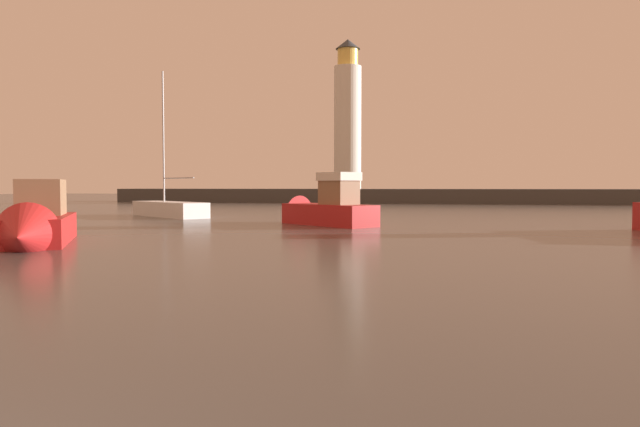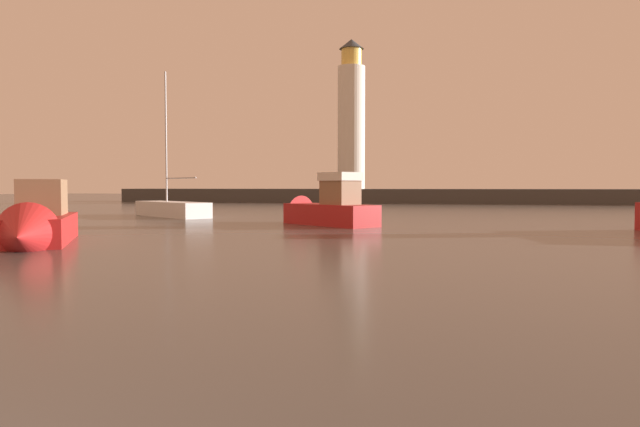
{
  "view_description": "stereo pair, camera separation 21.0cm",
  "coord_description": "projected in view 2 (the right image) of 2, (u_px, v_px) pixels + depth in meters",
  "views": [
    {
      "loc": [
        3.9,
        -1.79,
        2.11
      ],
      "look_at": [
        -1.0,
        20.8,
        1.02
      ],
      "focal_mm": 32.74,
      "sensor_mm": 36.0,
      "label": 1
    },
    {
      "loc": [
        4.1,
        -1.74,
        2.11
      ],
      "look_at": [
        -1.0,
        20.8,
        1.02
      ],
      "focal_mm": 32.74,
      "sensor_mm": 36.0,
      "label": 2
    }
  ],
  "objects": [
    {
      "name": "ground_plane",
      "position": [
        387.0,
        219.0,
        37.74
      ],
      "size": [
        220.0,
        220.0,
        0.0
      ],
      "primitive_type": "plane",
      "color": "#4C4742"
    },
    {
      "name": "breakwater",
      "position": [
        418.0,
        196.0,
        72.74
      ],
      "size": [
        78.26,
        6.58,
        1.74
      ],
      "primitive_type": "cube",
      "color": "#423F3D",
      "rests_on": "ground_plane"
    },
    {
      "name": "lighthouse",
      "position": [
        351.0,
        118.0,
        74.14
      ],
      "size": [
        3.46,
        3.46,
        18.94
      ],
      "color": "silver",
      "rests_on": "breakwater"
    },
    {
      "name": "motorboat_0",
      "position": [
        36.0,
        224.0,
        20.9
      ],
      "size": [
        5.53,
        7.43,
        2.84
      ],
      "color": "#B21E1E",
      "rests_on": "ground_plane"
    },
    {
      "name": "motorboat_3",
      "position": [
        321.0,
        209.0,
        31.99
      ],
      "size": [
        6.89,
        5.99,
        3.15
      ],
      "color": "#B21E1E",
      "rests_on": "ground_plane"
    },
    {
      "name": "sailboat_moored",
      "position": [
        172.0,
        209.0,
        40.22
      ],
      "size": [
        7.33,
        6.16,
        10.05
      ],
      "color": "white",
      "rests_on": "ground_plane"
    },
    {
      "name": "mooring_buoy",
      "position": [
        60.0,
        220.0,
        27.37
      ],
      "size": [
        1.03,
        1.03,
        1.03
      ],
      "primitive_type": "sphere",
      "color": "red",
      "rests_on": "ground_plane"
    }
  ]
}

